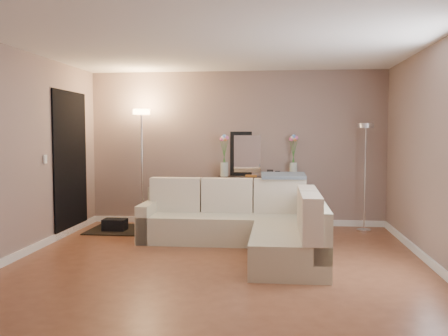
# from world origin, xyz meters

# --- Properties ---
(floor) EXTENTS (5.00, 5.50, 0.01)m
(floor) POSITION_xyz_m (0.00, 0.00, -0.01)
(floor) COLOR brown
(floor) RESTS_ON ground
(ceiling) EXTENTS (5.00, 5.50, 0.01)m
(ceiling) POSITION_xyz_m (0.00, 0.00, 2.60)
(ceiling) COLOR white
(ceiling) RESTS_ON ground
(wall_back) EXTENTS (5.00, 0.02, 2.60)m
(wall_back) POSITION_xyz_m (0.00, 2.76, 1.30)
(wall_back) COLOR gray
(wall_back) RESTS_ON ground
(wall_front) EXTENTS (5.00, 0.02, 2.60)m
(wall_front) POSITION_xyz_m (0.00, -2.76, 1.30)
(wall_front) COLOR gray
(wall_front) RESTS_ON ground
(wall_left) EXTENTS (0.02, 5.50, 2.60)m
(wall_left) POSITION_xyz_m (-2.51, 0.00, 1.30)
(wall_left) COLOR gray
(wall_left) RESTS_ON ground
(wall_right) EXTENTS (0.02, 5.50, 2.60)m
(wall_right) POSITION_xyz_m (2.51, 0.00, 1.30)
(wall_right) COLOR gray
(wall_right) RESTS_ON ground
(baseboard_back) EXTENTS (5.00, 0.03, 0.10)m
(baseboard_back) POSITION_xyz_m (0.00, 2.73, 0.05)
(baseboard_back) COLOR white
(baseboard_back) RESTS_ON ground
(baseboard_left) EXTENTS (0.03, 5.50, 0.10)m
(baseboard_left) POSITION_xyz_m (-2.48, 0.00, 0.05)
(baseboard_left) COLOR white
(baseboard_left) RESTS_ON ground
(baseboard_right) EXTENTS (0.03, 5.50, 0.10)m
(baseboard_right) POSITION_xyz_m (2.48, 0.00, 0.05)
(baseboard_right) COLOR white
(baseboard_right) RESTS_ON ground
(doorway) EXTENTS (0.02, 1.20, 2.20)m
(doorway) POSITION_xyz_m (-2.48, 1.70, 1.10)
(doorway) COLOR black
(doorway) RESTS_ON ground
(switch_plate) EXTENTS (0.02, 0.08, 0.12)m
(switch_plate) POSITION_xyz_m (-2.48, 0.85, 1.20)
(switch_plate) COLOR white
(switch_plate) RESTS_ON ground
(sectional_sofa) EXTENTS (2.53, 2.44, 0.89)m
(sectional_sofa) POSITION_xyz_m (0.34, 1.01, 0.33)
(sectional_sofa) COLOR beige
(sectional_sofa) RESTS_ON floor
(throw_blanket) EXTENTS (0.66, 0.40, 0.08)m
(throw_blanket) POSITION_xyz_m (0.79, 1.64, 0.94)
(throw_blanket) COLOR slate
(throw_blanket) RESTS_ON sectional_sofa
(console_table) EXTENTS (1.37, 0.43, 0.84)m
(console_table) POSITION_xyz_m (0.31, 2.60, 0.47)
(console_table) COLOR black
(console_table) RESTS_ON floor
(leaning_mirror) EXTENTS (0.96, 0.09, 0.75)m
(leaning_mirror) POSITION_xyz_m (0.38, 2.77, 1.21)
(leaning_mirror) COLOR black
(leaning_mirror) RESTS_ON console_table
(table_decor) EXTENTS (0.58, 0.13, 0.14)m
(table_decor) POSITION_xyz_m (0.39, 2.56, 0.86)
(table_decor) COLOR #C87023
(table_decor) RESTS_ON console_table
(flower_vase_left) EXTENTS (0.16, 0.13, 0.72)m
(flower_vase_left) POSITION_xyz_m (-0.18, 2.57, 1.12)
(flower_vase_left) COLOR silver
(flower_vase_left) RESTS_ON console_table
(flower_vase_right) EXTENTS (0.16, 0.13, 0.72)m
(flower_vase_right) POSITION_xyz_m (0.96, 2.63, 1.12)
(flower_vase_right) COLOR silver
(flower_vase_right) RESTS_ON console_table
(floor_lamp_lit) EXTENTS (0.28, 0.28, 1.95)m
(floor_lamp_lit) POSITION_xyz_m (-1.55, 2.40, 1.38)
(floor_lamp_lit) COLOR silver
(floor_lamp_lit) RESTS_ON floor
(floor_lamp_unlit) EXTENTS (0.28, 0.28, 1.71)m
(floor_lamp_unlit) POSITION_xyz_m (2.08, 2.34, 1.21)
(floor_lamp_unlit) COLOR silver
(floor_lamp_unlit) RESTS_ON floor
(charcoal_rug) EXTENTS (1.28, 0.97, 0.02)m
(charcoal_rug) POSITION_xyz_m (-1.65, 2.03, 0.01)
(charcoal_rug) COLOR black
(charcoal_rug) RESTS_ON floor
(black_bag) EXTENTS (0.36, 0.26, 0.23)m
(black_bag) POSITION_xyz_m (-1.87, 1.93, 0.08)
(black_bag) COLOR black
(black_bag) RESTS_ON charcoal_rug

